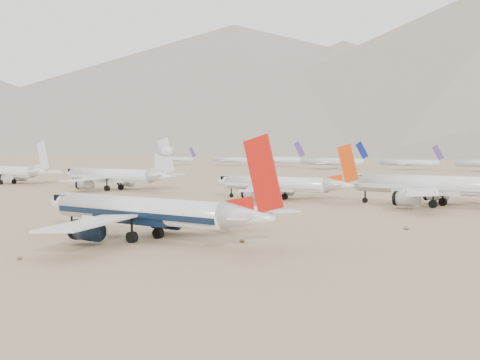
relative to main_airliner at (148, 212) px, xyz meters
The scene contains 6 objects.
ground 14.13m from the main_airliner, 154.14° to the left, with size 7000.00×7000.00×0.00m, color #7C6548.
main_airliner is the anchor object (origin of this frame).
row2_gold_tail 83.08m from the main_airliner, 79.26° to the left, with size 49.95×48.85×17.79m.
row2_orange_tail 78.79m from the main_airliner, 108.68° to the left, with size 42.22×41.30×15.06m.
row2_white_trijet 116.04m from the main_airliner, 139.90° to the left, with size 47.88×46.80×16.97m.
row2_white_twin 164.78m from the main_airliner, 153.27° to the left, with size 45.16×44.19×16.14m.
Camera 1 is at (84.45, -78.40, 14.68)m, focal length 50.00 mm.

